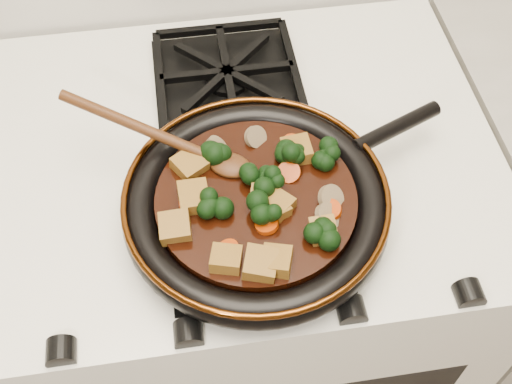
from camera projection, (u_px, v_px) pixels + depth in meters
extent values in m
cube|color=white|center=(244.00, 291.00, 1.31)|extent=(0.76, 0.60, 0.90)
cylinder|color=black|center=(256.00, 209.00, 0.84)|extent=(0.32, 0.32, 0.01)
torus|color=black|center=(256.00, 205.00, 0.83)|extent=(0.35, 0.35, 0.04)
torus|color=#4F260B|center=(256.00, 195.00, 0.82)|extent=(0.34, 0.34, 0.01)
cylinder|color=black|center=(397.00, 127.00, 0.89)|extent=(0.14, 0.07, 0.02)
cylinder|color=black|center=(256.00, 202.00, 0.83)|extent=(0.26, 0.26, 0.02)
cube|color=brown|center=(265.00, 189.00, 0.82)|extent=(0.04, 0.04, 0.02)
cube|color=brown|center=(260.00, 264.00, 0.75)|extent=(0.05, 0.05, 0.03)
cube|color=brown|center=(297.00, 151.00, 0.85)|extent=(0.04, 0.04, 0.03)
cube|color=brown|center=(323.00, 231.00, 0.78)|extent=(0.03, 0.04, 0.02)
cube|color=brown|center=(226.00, 259.00, 0.76)|extent=(0.04, 0.04, 0.02)
cube|color=brown|center=(194.00, 198.00, 0.81)|extent=(0.04, 0.04, 0.03)
cube|color=brown|center=(175.00, 227.00, 0.78)|extent=(0.04, 0.04, 0.03)
cube|color=brown|center=(277.00, 261.00, 0.75)|extent=(0.05, 0.05, 0.03)
cube|color=brown|center=(278.00, 206.00, 0.80)|extent=(0.05, 0.05, 0.02)
cube|color=brown|center=(190.00, 165.00, 0.84)|extent=(0.05, 0.05, 0.03)
cube|color=brown|center=(272.00, 209.00, 0.80)|extent=(0.05, 0.05, 0.02)
cylinder|color=#AE3204|center=(293.00, 142.00, 0.87)|extent=(0.03, 0.03, 0.02)
cylinder|color=#AE3204|center=(330.00, 210.00, 0.80)|extent=(0.03, 0.03, 0.02)
cylinder|color=#AE3204|center=(267.00, 224.00, 0.79)|extent=(0.03, 0.03, 0.01)
cylinder|color=#AE3204|center=(190.00, 204.00, 0.81)|extent=(0.03, 0.03, 0.01)
cylinder|color=#AE3204|center=(289.00, 172.00, 0.84)|extent=(0.03, 0.03, 0.02)
cylinder|color=#AE3204|center=(228.00, 250.00, 0.77)|extent=(0.03, 0.03, 0.02)
cylinder|color=olive|center=(331.00, 198.00, 0.81)|extent=(0.05, 0.05, 0.03)
cylinder|color=olive|center=(328.00, 216.00, 0.79)|extent=(0.04, 0.04, 0.03)
cylinder|color=olive|center=(256.00, 137.00, 0.87)|extent=(0.04, 0.04, 0.03)
cylinder|color=olive|center=(217.00, 146.00, 0.86)|extent=(0.03, 0.03, 0.03)
ellipsoid|color=#45240E|center=(230.00, 165.00, 0.84)|extent=(0.07, 0.06, 0.02)
cylinder|color=#45240E|center=(146.00, 130.00, 0.84)|extent=(0.02, 0.02, 0.24)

